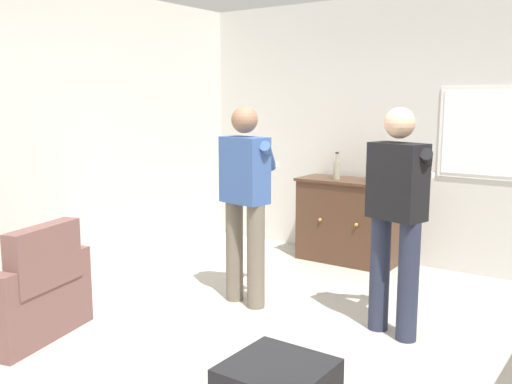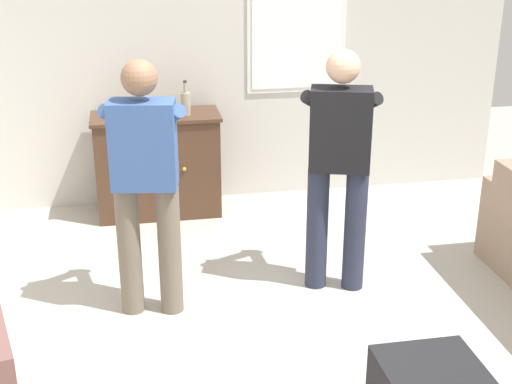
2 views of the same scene
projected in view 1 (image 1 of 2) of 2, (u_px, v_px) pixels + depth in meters
ground at (281, 352)px, 3.96m from camera, size 10.40×10.40×0.00m
wall_back_with_window at (423, 132)px, 5.87m from camera, size 5.20×0.15×2.80m
wall_side_left at (39, 136)px, 5.24m from camera, size 0.12×5.20×2.80m
armchair at (22, 298)px, 4.20m from camera, size 0.84×1.01×0.85m
sideboard_cabinet at (348, 221)px, 6.10m from camera, size 1.08×0.49×0.90m
bottle_wine_green at (337, 169)px, 6.03m from camera, size 0.07×0.07×0.29m
bottle_liquor_amber at (370, 172)px, 5.82m from camera, size 0.08×0.08×0.29m
person_standing_left at (246, 196)px, 4.77m from camera, size 0.55×0.50×1.68m
person_standing_right at (397, 211)px, 4.12m from camera, size 0.54×0.52×1.68m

